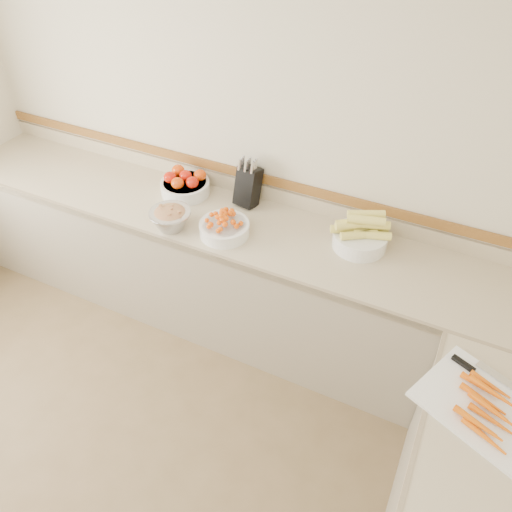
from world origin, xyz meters
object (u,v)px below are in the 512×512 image
at_px(knife_block, 248,185).
at_px(cherry_tomato_bowl, 224,227).
at_px(cutting_board, 483,406).
at_px(corn_bowl, 360,235).
at_px(rhubarb_bowl, 170,217).
at_px(tomato_bowl, 185,184).

bearing_deg(knife_block, cherry_tomato_bowl, -87.30).
bearing_deg(cherry_tomato_bowl, cutting_board, -20.16).
bearing_deg(cherry_tomato_bowl, corn_bowl, 17.75).
distance_m(rhubarb_bowl, cutting_board, 1.91).
height_order(cherry_tomato_bowl, cutting_board, cherry_tomato_bowl).
distance_m(knife_block, tomato_bowl, 0.43).
distance_m(knife_block, rhubarb_bowl, 0.53).
distance_m(tomato_bowl, rhubarb_bowl, 0.37).
height_order(rhubarb_bowl, cutting_board, rhubarb_bowl).
distance_m(corn_bowl, rhubarb_bowl, 1.11).
distance_m(knife_block, cutting_board, 1.79).
bearing_deg(rhubarb_bowl, corn_bowl, 16.82).
xyz_separation_m(rhubarb_bowl, cutting_board, (1.84, -0.48, -0.05)).
height_order(knife_block, corn_bowl, knife_block).
xyz_separation_m(corn_bowl, cutting_board, (0.78, -0.80, -0.06)).
bearing_deg(tomato_bowl, cutting_board, -22.93).
relative_size(corn_bowl, cutting_board, 0.56).
relative_size(cherry_tomato_bowl, rhubarb_bowl, 1.19).
height_order(tomato_bowl, cutting_board, tomato_bowl).
relative_size(rhubarb_bowl, cutting_board, 0.41).
bearing_deg(knife_block, tomato_bowl, -169.66).
height_order(knife_block, rhubarb_bowl, knife_block).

